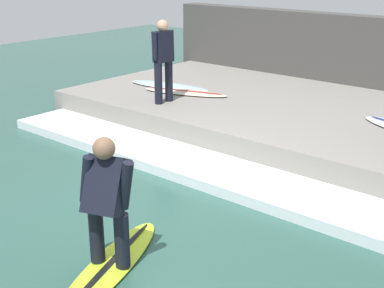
# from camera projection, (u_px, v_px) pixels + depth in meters

# --- Properties ---
(ground_plane) EXTENTS (28.00, 28.00, 0.00)m
(ground_plane) POSITION_uv_depth(u_px,v_px,m) (171.00, 201.00, 7.31)
(ground_plane) COLOR #2D564C
(concrete_ledge) EXTENTS (4.40, 9.43, 0.50)m
(concrete_ledge) POSITION_uv_depth(u_px,v_px,m) (307.00, 121.00, 9.95)
(concrete_ledge) COLOR gray
(concrete_ledge) RESTS_ON ground_plane
(back_wall) EXTENTS (0.50, 9.90, 1.97)m
(back_wall) POSITION_uv_depth(u_px,v_px,m) (365.00, 63.00, 11.47)
(back_wall) COLOR #474442
(back_wall) RESTS_ON ground_plane
(wave_foam_crest) EXTENTS (1.07, 8.96, 0.16)m
(wave_foam_crest) POSITION_uv_depth(u_px,v_px,m) (217.00, 173.00, 8.03)
(wave_foam_crest) COLOR silver
(wave_foam_crest) RESTS_ON ground_plane
(surfboard_riding) EXTENTS (2.08, 1.13, 0.07)m
(surfboard_riding) POSITION_uv_depth(u_px,v_px,m) (111.00, 265.00, 5.72)
(surfboard_riding) COLOR #BFE02D
(surfboard_riding) RESTS_ON ground_plane
(surfer_riding) EXTENTS (0.57, 0.64, 1.42)m
(surfer_riding) POSITION_uv_depth(u_px,v_px,m) (107.00, 196.00, 5.45)
(surfer_riding) COLOR black
(surfer_riding) RESTS_ON surfboard_riding
(surfer_waiting_far) EXTENTS (0.53, 0.24, 1.56)m
(surfer_waiting_far) POSITION_uv_depth(u_px,v_px,m) (163.00, 57.00, 9.97)
(surfer_waiting_far) COLOR black
(surfer_waiting_far) RESTS_ON concrete_ledge
(surfboard_waiting_far) EXTENTS (0.99, 1.86, 0.07)m
(surfboard_waiting_far) POSITION_uv_depth(u_px,v_px,m) (185.00, 92.00, 10.89)
(surfboard_waiting_far) COLOR beige
(surfboard_waiting_far) RESTS_ON concrete_ledge
(surfboard_spare) EXTENTS (0.84, 1.96, 0.06)m
(surfboard_spare) POSITION_uv_depth(u_px,v_px,m) (169.00, 86.00, 11.42)
(surfboard_spare) COLOR silver
(surfboard_spare) RESTS_ON concrete_ledge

